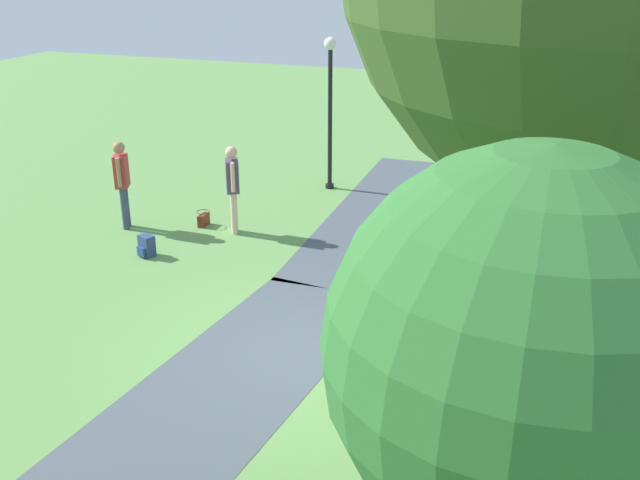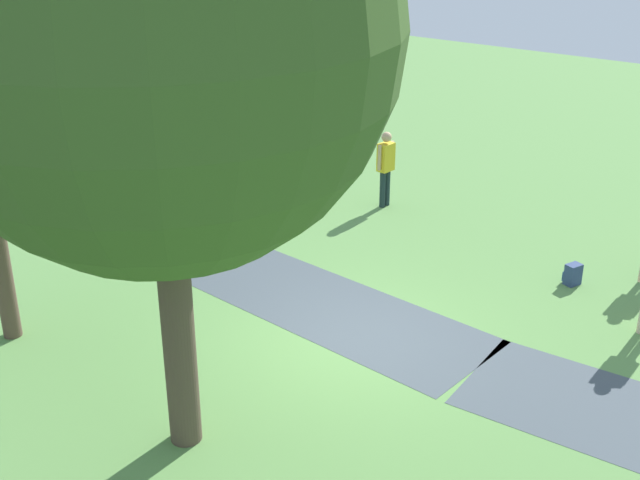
# 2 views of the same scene
# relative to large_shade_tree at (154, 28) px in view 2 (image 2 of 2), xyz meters

# --- Properties ---
(ground_plane) EXTENTS (48.00, 48.00, 0.00)m
(ground_plane) POSITION_rel_large_shade_tree_xyz_m (-0.41, -3.23, -5.38)
(ground_plane) COLOR #5E8F49
(footpath_segment_mid) EXTENTS (8.18, 2.98, 0.01)m
(footpath_segment_mid) POSITION_rel_large_shade_tree_xyz_m (1.56, -4.20, -5.37)
(footpath_segment_mid) COLOR #454F56
(footpath_segment_mid) RESTS_ON ground
(footpath_segment_far) EXTENTS (8.27, 4.00, 0.01)m
(footpath_segment_far) POSITION_rel_large_shade_tree_xyz_m (9.42, -5.62, -5.37)
(footpath_segment_far) COLOR #454F56
(footpath_segment_far) RESTS_ON ground
(large_shade_tree) EXTENTS (5.47, 5.47, 8.12)m
(large_shade_tree) POSITION_rel_large_shade_tree_xyz_m (0.00, 0.00, 0.00)
(large_shade_tree) COLOR #4E4032
(large_shade_tree) RESTS_ON ground
(lawn_boulder) EXTENTS (0.95, 1.35, 0.58)m
(lawn_boulder) POSITION_rel_large_shade_tree_xyz_m (4.14, -6.95, -5.09)
(lawn_boulder) COLOR gray
(lawn_boulder) RESTS_ON ground
(passerby_on_path) EXTENTS (0.29, 0.52, 1.72)m
(passerby_on_path) POSITION_rel_large_shade_tree_xyz_m (2.21, -8.70, -4.38)
(passerby_on_path) COLOR #1C2E32
(passerby_on_path) RESTS_ON ground
(backpack_by_boulder) EXTENTS (0.34, 0.34, 0.40)m
(backpack_by_boulder) POSITION_rel_large_shade_tree_xyz_m (3.55, -7.69, -5.18)
(backpack_by_boulder) COLOR brown
(backpack_by_boulder) RESTS_ON ground
(spare_backpack_on_lawn) EXTENTS (0.33, 0.34, 0.40)m
(spare_backpack_on_lawn) POSITION_rel_large_shade_tree_xyz_m (-2.59, -7.36, -5.18)
(spare_backpack_on_lawn) COLOR navy
(spare_backpack_on_lawn) RESTS_ON ground
(frisbee_on_grass) EXTENTS (0.23, 0.23, 0.02)m
(frisbee_on_grass) POSITION_rel_large_shade_tree_xyz_m (3.74, -8.35, -5.37)
(frisbee_on_grass) COLOR yellow
(frisbee_on_grass) RESTS_ON ground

